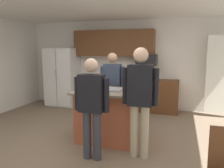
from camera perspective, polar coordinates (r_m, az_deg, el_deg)
name	(u,v)px	position (r m, az deg, el deg)	size (l,w,h in m)	color
floor	(94,141)	(4.48, -4.61, -14.09)	(7.04, 7.04, 0.00)	#7F6B56
ceiling	(92,0)	(4.22, -5.06, 20.51)	(7.04, 7.04, 0.00)	white
back_wall	(128,64)	(6.82, 4.10, 5.00)	(6.40, 0.10, 2.60)	white
cabinet_run_upper	(114,43)	(6.72, 0.39, 10.29)	(2.40, 0.38, 0.75)	brown
cabinet_run_lower	(146,95)	(6.51, 8.53, -2.81)	(1.80, 0.63, 0.90)	brown
refrigerator	(63,77)	(7.21, -12.41, 1.76)	(0.92, 0.76, 1.79)	white
microwave_over_range	(147,60)	(6.41, 8.75, 6.03)	(0.56, 0.40, 0.32)	black
kitchen_island	(107,115)	(4.36, -1.19, -7.84)	(1.19, 0.93, 0.97)	#AD5638
person_guest_by_door	(112,84)	(5.05, 0.10, -0.11)	(0.57, 0.22, 1.67)	#232D4C
person_host_foreground	(140,95)	(3.56, 7.13, -2.77)	(0.57, 0.23, 1.77)	tan
person_elder_center	(92,103)	(3.51, -5.17, -4.75)	(0.57, 0.22, 1.60)	#383842
tumbler_amber	(90,85)	(4.46, -5.58, -0.35)	(0.07, 0.07, 0.13)	black
mug_blue_stoneware	(93,89)	(4.16, -4.83, -1.17)	(0.13, 0.09, 0.10)	#4C6B99
mug_ceramic_white	(102,85)	(4.55, -2.63, -0.27)	(0.12, 0.08, 0.11)	white
glass_short_whisky	(87,88)	(4.09, -6.36, -0.95)	(0.07, 0.07, 0.16)	black
glass_dark_ale	(96,89)	(4.01, -4.07, -1.37)	(0.07, 0.07, 0.12)	black
glass_stout_tall	(126,88)	(4.16, 3.56, -0.99)	(0.06, 0.06, 0.13)	#321117
serving_tray	(110,90)	(4.20, -0.62, -1.45)	(0.44, 0.30, 0.04)	#B7B7BC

